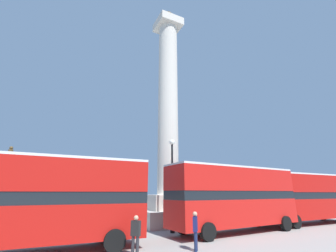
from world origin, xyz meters
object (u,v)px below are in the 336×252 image
equestrian_statue (0,203)px  street_lamp (172,180)px  monument_column (168,141)px  bus_c (34,198)px  bus_a (307,196)px  bus_b (235,195)px  pedestrian_by_plinth (195,228)px  pedestrian_near_lamp (136,233)px

equestrian_statue → street_lamp: (11.09, -7.68, 1.64)m
monument_column → bus_c: bearing=-148.4°
bus_c → bus_a: bearing=3.8°
monument_column → bus_b: (2.22, -6.05, -4.97)m
bus_a → street_lamp: 13.02m
equestrian_statue → pedestrian_by_plinth: equestrian_statue is taller
monument_column → street_lamp: 5.93m
bus_a → street_lamp: street_lamp is taller
pedestrian_near_lamp → bus_c: bearing=22.8°
pedestrian_near_lamp → bus_a: bearing=-117.4°
bus_c → pedestrian_near_lamp: 5.03m
bus_a → bus_c: size_ratio=1.04×
bus_c → equestrian_statue: 10.14m
equestrian_statue → street_lamp: size_ratio=0.98×
monument_column → equestrian_statue: monument_column is taller
monument_column → pedestrian_near_lamp: bearing=-124.4°
bus_c → pedestrian_near_lamp: bearing=-27.7°
bus_b → street_lamp: size_ratio=1.59×
bus_a → equestrian_statue: bearing=160.5°
bus_a → equestrian_statue: (-23.98, 9.07, -0.50)m
equestrian_statue → pedestrian_near_lamp: equestrian_statue is taller
bus_a → equestrian_statue: size_ratio=1.69×
monument_column → bus_c: 12.82m
pedestrian_near_lamp → street_lamp: bearing=-80.5°
bus_c → pedestrian_near_lamp: (4.18, -2.38, -1.46)m
bus_b → bus_c: 12.26m
monument_column → bus_a: bearing=-26.2°
bus_b → equestrian_statue: bearing=144.0°
bus_a → bus_b: bearing=-175.3°
street_lamp → pedestrian_by_plinth: street_lamp is taller
street_lamp → pedestrian_near_lamp: street_lamp is taller
bus_c → street_lamp: bearing=15.9°
pedestrian_near_lamp → pedestrian_by_plinth: bearing=-135.8°
bus_a → bus_b: bus_b is taller
bus_b → street_lamp: street_lamp is taller
bus_b → bus_c: bearing=177.2°
pedestrian_by_plinth → monument_column: bearing=20.6°
equestrian_statue → monument_column: bearing=13.5°
bus_a → pedestrian_by_plinth: bearing=-165.1°
bus_c → street_lamp: (8.32, 2.07, 1.11)m
pedestrian_near_lamp → bus_b: bearing=-110.3°
monument_column → street_lamp: (-1.72, -4.11, -3.91)m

